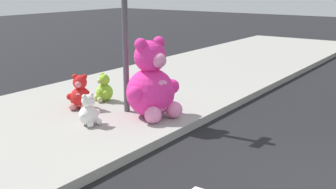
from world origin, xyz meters
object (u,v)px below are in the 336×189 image
(plush_pink_large, at_px, (152,86))
(plush_lime, at_px, (104,90))
(sign_pole, at_px, (125,22))
(plush_white, at_px, (89,112))
(plush_red, at_px, (80,95))

(plush_pink_large, relative_size, plush_lime, 2.51)
(sign_pole, xyz_separation_m, plush_white, (-1.00, 0.00, -1.47))
(plush_red, relative_size, plush_white, 1.22)
(plush_white, distance_m, plush_lime, 1.57)
(plush_pink_large, relative_size, plush_red, 2.13)
(plush_white, bearing_deg, plush_red, 54.38)
(sign_pole, xyz_separation_m, plush_lime, (0.30, 0.89, -1.47))
(plush_red, xyz_separation_m, plush_lime, (0.68, 0.02, -0.04))
(plush_white, height_order, plush_lime, plush_lime)
(plush_red, bearing_deg, plush_white, -125.62)
(sign_pole, relative_size, plush_white, 5.72)
(plush_pink_large, distance_m, plush_white, 1.23)
(plush_pink_large, distance_m, plush_lime, 1.54)
(plush_pink_large, xyz_separation_m, plush_white, (-1.02, 0.59, -0.36))
(plush_red, height_order, plush_white, plush_red)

